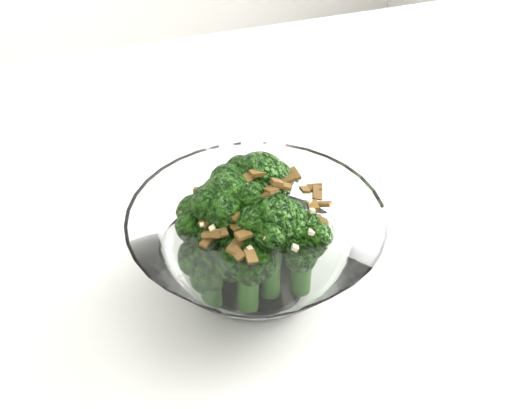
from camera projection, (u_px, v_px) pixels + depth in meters
table at (153, 329)px, 0.61m from camera, size 1.34×1.03×0.75m
broccoli_dish at (255, 243)px, 0.53m from camera, size 0.19×0.19×0.11m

